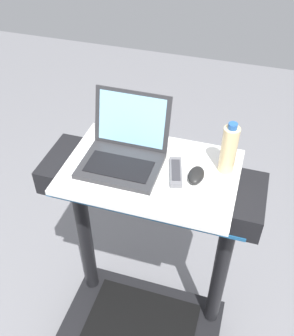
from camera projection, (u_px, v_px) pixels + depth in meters
name	position (u px, v px, depth m)	size (l,w,h in m)	color
desk_board	(151.00, 171.00, 1.55)	(0.68, 0.46, 0.02)	white
laptop	(124.00, 150.00, 1.55)	(0.31, 0.30, 0.25)	#2D2D30
computer_mouse	(196.00, 175.00, 1.49)	(0.06, 0.10, 0.03)	black
water_bottle	(229.00, 149.00, 1.47)	(0.06, 0.06, 0.22)	beige
tv_remote	(176.00, 172.00, 1.52)	(0.09, 0.17, 0.02)	slate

